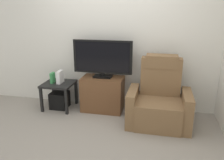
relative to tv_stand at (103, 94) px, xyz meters
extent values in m
plane|color=gray|center=(0.13, -0.85, -0.31)|extent=(6.40, 6.40, 0.00)
cube|color=silver|center=(0.13, 0.28, 0.99)|extent=(6.40, 0.06, 2.60)
cube|color=brown|center=(0.00, 0.00, 0.00)|extent=(0.73, 0.43, 0.62)
cube|color=black|center=(0.00, -0.21, 0.12)|extent=(0.68, 0.02, 0.02)
cube|color=black|center=(0.00, -0.16, 0.16)|extent=(0.34, 0.11, 0.04)
cube|color=black|center=(0.00, 0.02, 0.32)|extent=(0.32, 0.20, 0.03)
cube|color=black|center=(0.00, 0.02, 0.36)|extent=(0.06, 0.04, 0.05)
cube|color=black|center=(0.00, 0.02, 0.68)|extent=(1.04, 0.05, 0.58)
cube|color=black|center=(0.00, 0.00, 0.68)|extent=(0.96, 0.01, 0.52)
cube|color=brown|center=(1.01, -0.35, -0.10)|extent=(0.70, 0.72, 0.42)
cube|color=brown|center=(1.01, -0.08, 0.42)|extent=(0.64, 0.20, 0.62)
cube|color=brown|center=(1.01, -0.06, 0.67)|extent=(0.50, 0.26, 0.20)
cube|color=brown|center=(0.59, -0.35, -0.03)|extent=(0.14, 0.68, 0.56)
cube|color=brown|center=(1.43, -0.35, -0.03)|extent=(0.14, 0.68, 0.56)
cube|color=black|center=(-0.81, -0.08, 0.16)|extent=(0.54, 0.54, 0.04)
cube|color=black|center=(-1.05, -0.31, -0.09)|extent=(0.04, 0.04, 0.45)
cube|color=black|center=(-0.58, -0.31, -0.09)|extent=(0.04, 0.04, 0.45)
cube|color=black|center=(-1.05, 0.16, -0.09)|extent=(0.04, 0.04, 0.45)
cube|color=black|center=(-0.58, 0.16, -0.09)|extent=(0.04, 0.04, 0.45)
cube|color=black|center=(-0.81, -0.08, -0.16)|extent=(0.30, 0.30, 0.30)
cube|color=#388C4C|center=(-0.91, -0.10, 0.27)|extent=(0.05, 0.13, 0.19)
cube|color=white|center=(-0.78, -0.07, 0.29)|extent=(0.07, 0.20, 0.23)
camera|label=1|loc=(1.00, -3.79, 1.50)|focal=37.12mm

